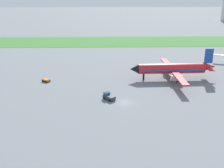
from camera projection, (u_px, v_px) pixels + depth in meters
ground_plane at (124, 102)px, 77.42m from camera, size 600.00×600.00×0.00m
grass_taxiway_strip at (115, 42)px, 154.79m from camera, size 360.00×28.00×0.08m
airplane_midfield_jet at (173, 69)px, 94.29m from camera, size 29.06×29.65×10.48m
pushback_tug_near_gate at (109, 96)px, 79.10m from camera, size 3.72×3.90×1.95m
baggage_cart_midfield at (46, 80)px, 93.23m from camera, size 2.95×2.86×0.90m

